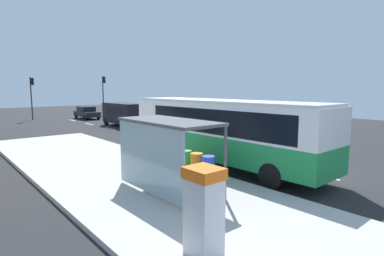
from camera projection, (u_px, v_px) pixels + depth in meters
The scene contains 20 objects.
ground_plane at pixel (135, 136), 24.59m from camera, with size 56.00×92.00×0.04m, color #262628.
sidewalk_platform at pixel (148, 188), 11.41m from camera, with size 6.20×30.00×0.18m, color beige.
lane_stripe_seg_1 at pixel (314, 175), 13.44m from camera, with size 0.16×2.20×0.01m, color silver.
lane_stripe_seg_2 at pixel (230, 156), 17.21m from camera, with size 0.16×2.20×0.01m, color silver.
lane_stripe_seg_3 at pixel (176, 144), 20.98m from camera, with size 0.16×2.20×0.01m, color silver.
lane_stripe_seg_4 at pixel (138, 135), 24.75m from camera, with size 0.16×2.20×0.01m, color silver.
lane_stripe_seg_5 at pixel (111, 129), 28.52m from camera, with size 0.16×2.20×0.01m, color silver.
lane_stripe_seg_6 at pixel (89, 124), 32.29m from camera, with size 0.16×2.20×0.01m, color silver.
lane_stripe_seg_7 at pixel (73, 120), 36.06m from camera, with size 0.16×2.20×0.01m, color silver.
bus at pixel (221, 128), 14.84m from camera, with size 2.60×11.03×3.21m.
white_van at pixel (123, 113), 30.43m from camera, with size 2.09×5.23×2.30m.
sedan_near at pixel (87, 112), 37.90m from camera, with size 1.92×4.44×1.52m.
ticket_machine at pixel (204, 211), 6.54m from camera, with size 0.66×0.76×1.94m.
recycling_bin_blue at pixel (208, 168), 12.06m from camera, with size 0.52×0.52×0.95m, color blue.
recycling_bin_orange at pixel (197, 165), 12.59m from camera, with size 0.52×0.52×0.95m, color orange.
recycling_bin_green at pixel (186, 161), 13.11m from camera, with size 0.52×0.52×0.95m, color green.
recycling_bin_yellow at pixel (176, 159), 13.64m from camera, with size 0.52×0.52×0.95m, color yellow.
traffic_light_near_side at pixel (104, 90), 41.02m from camera, with size 0.49×0.28×5.37m.
traffic_light_far_side at pixel (32, 92), 36.12m from camera, with size 0.49×0.28×5.04m.
bus_shelter at pixel (161, 138), 10.46m from camera, with size 1.80×4.00×2.50m.
Camera 1 is at (-12.32, -7.44, 3.77)m, focal length 28.67 mm.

